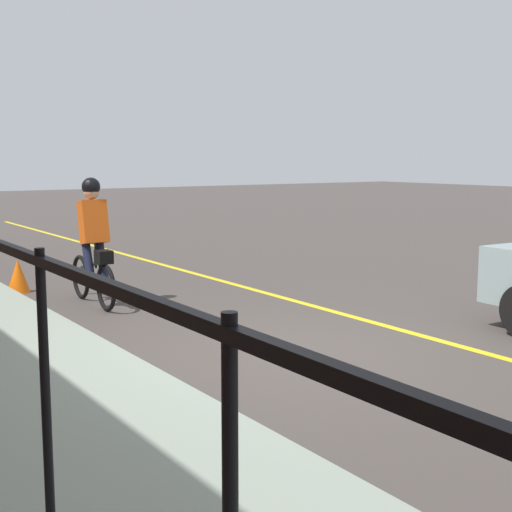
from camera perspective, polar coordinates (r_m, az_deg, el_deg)
ground_plane at (r=7.89m, az=3.53°, el=-7.58°), size 80.00×80.00×0.00m
lane_line_centre at (r=8.92m, az=11.75°, el=-5.88°), size 36.00×0.12×0.01m
cyclist_lead at (r=10.31m, az=-12.88°, el=1.07°), size 1.71×0.37×1.83m
traffic_cone_near at (r=11.75m, az=-18.51°, el=-1.52°), size 0.36×0.36×0.53m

